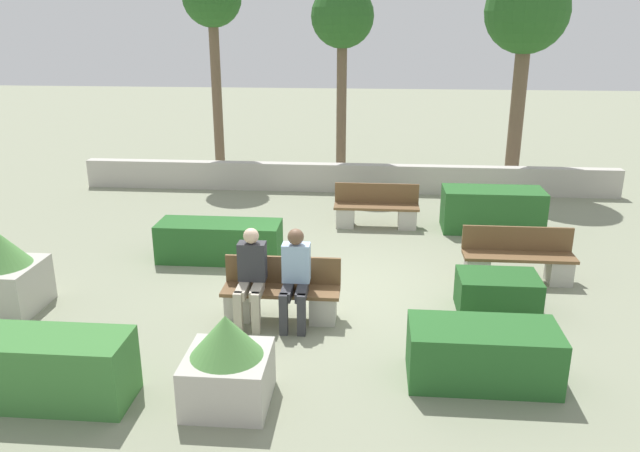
% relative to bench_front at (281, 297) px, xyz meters
% --- Properties ---
extents(ground_plane, '(60.00, 60.00, 0.00)m').
position_rel_bench_front_xyz_m(ground_plane, '(0.60, 0.95, -0.32)').
color(ground_plane, gray).
extents(perimeter_wall, '(12.99, 0.30, 0.68)m').
position_rel_bench_front_xyz_m(perimeter_wall, '(0.60, 6.93, 0.02)').
color(perimeter_wall, '#B7B2A8').
rests_on(perimeter_wall, ground_plane).
extents(bench_front, '(1.64, 0.48, 0.85)m').
position_rel_bench_front_xyz_m(bench_front, '(0.00, 0.00, 0.00)').
color(bench_front, brown).
rests_on(bench_front, ground_plane).
extents(bench_left_side, '(1.76, 0.48, 0.85)m').
position_rel_bench_front_xyz_m(bench_left_side, '(3.60, 1.64, 0.01)').
color(bench_left_side, brown).
rests_on(bench_left_side, ground_plane).
extents(bench_right_side, '(1.71, 0.49, 0.85)m').
position_rel_bench_front_xyz_m(bench_right_side, '(1.33, 4.24, 0.00)').
color(bench_right_side, brown).
rests_on(bench_right_side, ground_plane).
extents(person_seated_man, '(0.38, 0.63, 1.33)m').
position_rel_bench_front_xyz_m(person_seated_man, '(-0.39, -0.14, 0.42)').
color(person_seated_man, '#B2A893').
rests_on(person_seated_man, ground_plane).
extents(person_seated_woman, '(0.38, 0.63, 1.34)m').
position_rel_bench_front_xyz_m(person_seated_woman, '(0.22, -0.13, 0.43)').
color(person_seated_woman, '#333338').
rests_on(person_seated_woman, ground_plane).
extents(hedge_block_near_left, '(2.13, 0.75, 0.68)m').
position_rel_bench_front_xyz_m(hedge_block_near_left, '(-1.40, 2.15, 0.02)').
color(hedge_block_near_left, '#286028').
rests_on(hedge_block_near_left, ground_plane).
extents(hedge_block_near_right, '(1.13, 0.76, 0.56)m').
position_rel_bench_front_xyz_m(hedge_block_near_right, '(3.07, 0.47, -0.04)').
color(hedge_block_near_right, '#235623').
rests_on(hedge_block_near_right, ground_plane).
extents(hedge_block_mid_left, '(2.20, 0.71, 0.78)m').
position_rel_bench_front_xyz_m(hedge_block_mid_left, '(-2.45, -2.21, 0.07)').
color(hedge_block_mid_left, '#3D7A38').
rests_on(hedge_block_mid_left, ground_plane).
extents(hedge_block_mid_right, '(1.71, 0.81, 0.68)m').
position_rel_bench_front_xyz_m(hedge_block_mid_right, '(2.55, -1.40, 0.02)').
color(hedge_block_mid_right, '#286028').
rests_on(hedge_block_mid_right, ground_plane).
extents(hedge_block_far_left, '(1.95, 0.85, 0.85)m').
position_rel_bench_front_xyz_m(hedge_block_far_left, '(3.63, 4.20, 0.10)').
color(hedge_block_far_left, '#286028').
rests_on(hedge_block_far_left, ground_plane).
extents(planter_corner_left, '(0.90, 0.90, 1.05)m').
position_rel_bench_front_xyz_m(planter_corner_left, '(-0.28, -2.09, 0.18)').
color(planter_corner_left, '#B7B2A8').
rests_on(planter_corner_left, ground_plane).
extents(planter_corner_right, '(1.00, 1.00, 1.22)m').
position_rel_bench_front_xyz_m(planter_corner_right, '(-4.02, -0.08, 0.25)').
color(planter_corner_right, '#B7B2A8').
rests_on(planter_corner_right, ground_plane).
extents(tree_leftmost, '(1.49, 1.49, 5.30)m').
position_rel_bench_front_xyz_m(tree_leftmost, '(-2.89, 8.40, 4.05)').
color(tree_leftmost, brown).
rests_on(tree_leftmost, ground_plane).
extents(tree_center_left, '(1.56, 1.56, 4.88)m').
position_rel_bench_front_xyz_m(tree_center_left, '(0.40, 8.22, 3.65)').
color(tree_center_left, brown).
rests_on(tree_center_left, ground_plane).
extents(tree_center_right, '(1.97, 1.97, 5.19)m').
position_rel_bench_front_xyz_m(tree_center_right, '(4.75, 7.89, 3.76)').
color(tree_center_right, brown).
rests_on(tree_center_right, ground_plane).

